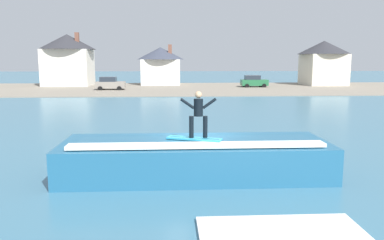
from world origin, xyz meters
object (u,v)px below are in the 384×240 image
at_px(car_far_shore, 254,81).
at_px(house_with_chimney, 68,57).
at_px(surfboard, 194,139).
at_px(house_gabled_white, 324,60).
at_px(house_small_cottage, 161,64).
at_px(wave_crest, 195,157).
at_px(car_near_shore, 110,84).
at_px(surfer, 198,112).

height_order(car_far_shore, house_with_chimney, house_with_chimney).
xyz_separation_m(surfboard, house_with_chimney, (-17.13, 50.18, 3.14)).
relative_size(house_gabled_white, house_small_cottage, 1.10).
bearing_deg(house_small_cottage, wave_crest, -87.24).
relative_size(car_near_shore, house_small_cottage, 0.51).
xyz_separation_m(car_far_shore, house_gabled_white, (12.42, 4.41, 3.13)).
height_order(surfer, house_small_cottage, house_small_cottage).
bearing_deg(wave_crest, surfer, -77.36).
height_order(surfboard, house_small_cottage, house_small_cottage).
xyz_separation_m(car_far_shore, house_small_cottage, (-14.22, 6.49, 2.55)).
xyz_separation_m(surfer, house_gabled_white, (24.09, 49.38, 1.69)).
bearing_deg(house_gabled_white, wave_crest, -116.25).
distance_m(wave_crest, surfer, 1.77).
distance_m(surfboard, house_small_cottage, 51.58).
bearing_deg(house_small_cottage, car_near_shore, -121.96).
relative_size(house_with_chimney, house_gabled_white, 1.04).
height_order(wave_crest, car_near_shore, car_near_shore).
relative_size(wave_crest, house_small_cottage, 1.24).
xyz_separation_m(wave_crest, house_with_chimney, (-17.19, 49.79, 3.92)).
xyz_separation_m(house_with_chimney, house_small_cottage, (14.72, 1.31, -1.09)).
xyz_separation_m(house_with_chimney, house_gabled_white, (41.36, -0.78, -0.51)).
bearing_deg(car_far_shore, wave_crest, -104.76).
xyz_separation_m(surfboard, surfer, (0.15, 0.02, 0.94)).
relative_size(surfboard, house_gabled_white, 0.23).
bearing_deg(house_gabled_white, house_with_chimney, 178.93).
relative_size(wave_crest, car_far_shore, 2.41).
xyz_separation_m(surfboard, car_far_shore, (11.82, 44.99, -0.50)).
distance_m(surfer, car_far_shore, 46.48).
relative_size(car_far_shore, house_with_chimney, 0.45).
height_order(car_near_shore, car_far_shore, same).
bearing_deg(car_far_shore, house_small_cottage, 155.45).
distance_m(car_near_shore, house_small_cottage, 12.98).
bearing_deg(wave_crest, house_gabled_white, 63.75).
bearing_deg(car_near_shore, house_small_cottage, 58.04).
xyz_separation_m(car_near_shore, car_far_shore, (20.95, 4.30, 0.00)).
xyz_separation_m(house_gabled_white, house_small_cottage, (-26.64, 2.08, -0.58)).
bearing_deg(wave_crest, house_with_chimney, 109.05).
bearing_deg(surfboard, house_small_cottage, 92.67).
relative_size(wave_crest, car_near_shore, 2.43).
height_order(wave_crest, car_far_shore, car_far_shore).
bearing_deg(car_near_shore, house_with_chimney, 130.10).
bearing_deg(car_near_shore, surfboard, -77.34).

